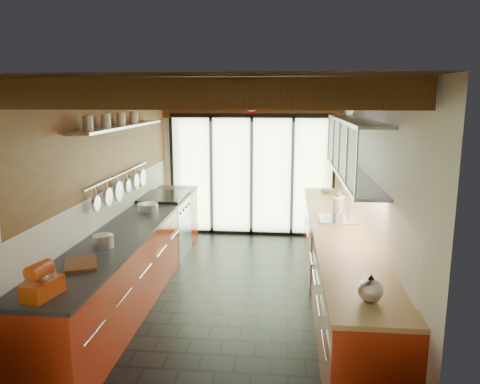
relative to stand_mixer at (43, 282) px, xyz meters
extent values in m
plane|color=black|center=(1.27, 2.24, -1.03)|extent=(5.50, 5.50, 0.00)
plane|color=silver|center=(1.27, 4.99, 0.27)|extent=(3.20, 0.00, 3.20)
plane|color=silver|center=(1.27, -0.51, 0.27)|extent=(3.20, 0.00, 3.20)
plane|color=silver|center=(-0.33, 2.24, 0.27)|extent=(0.00, 5.50, 5.50)
plane|color=silver|center=(2.87, 2.24, 0.27)|extent=(0.00, 5.50, 5.50)
plane|color=#472814|center=(1.27, 2.24, 1.57)|extent=(5.50, 5.50, 0.00)
cube|color=#593316|center=(1.27, -0.01, 1.45)|extent=(3.14, 0.14, 0.22)
cube|color=#593316|center=(1.27, 0.89, 1.45)|extent=(3.14, 0.14, 0.22)
cube|color=#593316|center=(1.27, 1.79, 1.45)|extent=(3.14, 0.14, 0.22)
cube|color=#593316|center=(1.27, 2.69, 1.45)|extent=(3.14, 0.14, 0.22)
cube|color=#593316|center=(1.27, 3.59, 1.45)|extent=(3.14, 0.14, 0.22)
cube|color=#593316|center=(1.27, 4.49, 1.45)|extent=(3.14, 0.14, 0.22)
cube|color=brown|center=(1.27, 4.95, 1.32)|extent=(3.14, 0.06, 0.50)
plane|color=brown|center=(-0.30, 2.44, 0.94)|extent=(0.00, 4.90, 4.90)
plane|color=#C6EAAD|center=(1.27, 4.98, 0.04)|extent=(2.90, 0.00, 2.90)
cube|color=black|center=(-0.18, 4.96, 0.04)|extent=(0.05, 0.04, 2.15)
cube|color=black|center=(2.72, 4.96, 0.04)|extent=(0.05, 0.04, 2.15)
cube|color=black|center=(1.27, 4.93, 0.04)|extent=(0.06, 0.05, 2.15)
cube|color=black|center=(1.27, 4.93, 1.12)|extent=(2.90, 0.05, 0.06)
cylinder|color=red|center=(1.27, 4.91, 1.32)|extent=(0.34, 0.04, 0.34)
cylinder|color=beige|center=(1.27, 4.89, 1.32)|extent=(0.28, 0.02, 0.28)
cube|color=#A42810|center=(-0.01, 2.24, -0.59)|extent=(0.65, 5.00, 0.88)
cube|color=black|center=(-0.01, 2.24, -0.13)|extent=(0.68, 5.00, 0.04)
cube|color=silver|center=(-0.01, 3.69, -0.59)|extent=(0.66, 0.90, 0.90)
cube|color=black|center=(-0.01, 3.69, -0.10)|extent=(0.65, 0.90, 0.06)
cube|color=#A42810|center=(2.54, 2.24, -0.59)|extent=(0.65, 5.00, 0.88)
cube|color=tan|center=(2.54, 2.24, -0.13)|extent=(0.68, 5.00, 0.04)
cube|color=white|center=(2.21, 2.64, -0.59)|extent=(0.02, 0.60, 0.84)
cube|color=silver|center=(2.54, 2.64, -0.11)|extent=(0.45, 0.52, 0.02)
cylinder|color=silver|center=(2.69, 2.64, 0.07)|extent=(0.02, 0.02, 0.34)
torus|color=silver|center=(2.63, 2.64, 0.24)|extent=(0.14, 0.02, 0.14)
plane|color=silver|center=(2.53, 2.54, 0.82)|extent=(0.00, 3.00, 3.00)
cube|color=#9EA0A5|center=(2.70, 2.54, 0.48)|extent=(0.34, 3.00, 0.03)
cube|color=#9EA0A5|center=(2.70, 2.54, 1.15)|extent=(0.34, 3.00, 0.03)
cylinder|color=silver|center=(-0.27, 2.54, 0.44)|extent=(0.02, 2.20, 0.02)
cube|color=silver|center=(-0.18, 2.44, 1.07)|extent=(0.28, 2.60, 0.03)
cylinder|color=silver|center=(-0.23, 1.64, 0.26)|extent=(0.04, 0.18, 0.18)
cylinder|color=silver|center=(-0.23, 1.99, 0.26)|extent=(0.04, 0.22, 0.22)
cylinder|color=silver|center=(-0.23, 2.34, 0.26)|extent=(0.04, 0.26, 0.26)
cylinder|color=silver|center=(-0.23, 2.69, 0.26)|extent=(0.04, 0.18, 0.18)
cylinder|color=silver|center=(-0.23, 3.04, 0.26)|extent=(0.04, 0.22, 0.22)
cylinder|color=silver|center=(-0.23, 3.34, 0.26)|extent=(0.04, 0.26, 0.26)
cube|color=#C2410F|center=(0.00, -0.01, -0.05)|extent=(0.25, 0.35, 0.14)
cylinder|color=#C2410F|center=(0.00, -0.03, 0.11)|extent=(0.17, 0.23, 0.13)
cylinder|color=silver|center=(0.00, 0.05, 0.00)|extent=(0.19, 0.19, 0.14)
cylinder|color=silver|center=(0.00, 1.23, -0.05)|extent=(0.28, 0.28, 0.13)
cylinder|color=silver|center=(0.00, 2.81, -0.06)|extent=(0.33, 0.33, 0.11)
cube|color=brown|center=(0.00, 0.68, -0.10)|extent=(0.41, 0.47, 0.03)
sphere|color=silver|center=(2.54, 0.16, -0.02)|extent=(0.19, 0.19, 0.19)
cone|color=black|center=(2.54, 0.16, 0.09)|extent=(0.07, 0.07, 0.05)
cylinder|color=silver|center=(2.54, 0.27, -0.01)|extent=(0.02, 0.07, 0.04)
cylinder|color=white|center=(2.54, 2.55, 0.03)|extent=(0.13, 0.13, 0.29)
cylinder|color=silver|center=(2.54, 2.55, 0.21)|extent=(0.03, 0.03, 0.05)
imported|color=silver|center=(2.54, 2.45, -0.02)|extent=(0.11, 0.11, 0.20)
imported|color=silver|center=(2.54, 4.40, -0.09)|extent=(0.20, 0.20, 0.05)
camera|label=1|loc=(1.88, -3.27, 1.42)|focal=35.00mm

